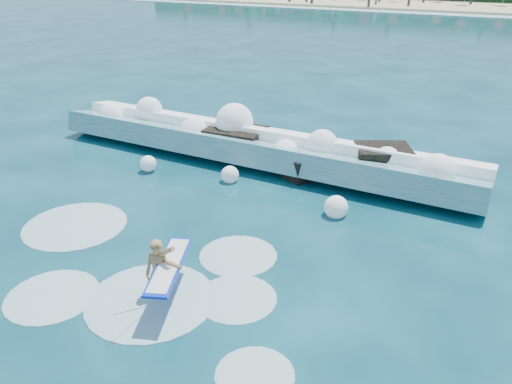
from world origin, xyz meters
TOP-DOWN VIEW (x-y plane):
  - ground at (0.00, 0.00)m, footprint 200.00×200.00m
  - beach at (0.00, 78.00)m, footprint 140.00×20.00m
  - wet_band at (0.00, 67.00)m, footprint 140.00×5.00m
  - breaking_wave at (-1.17, 6.78)m, footprint 16.71×2.66m
  - rock_cluster at (0.49, 7.08)m, footprint 8.02×3.23m
  - surfer_with_board at (1.06, -1.68)m, footprint 1.40×2.89m
  - wave_spray at (-1.41, 6.77)m, footprint 14.65×4.50m
  - surf_foam at (-0.32, -1.20)m, footprint 9.58×5.62m
  - beachgoers at (-2.24, 74.73)m, footprint 106.95×13.91m

SIDE VIEW (x-z plane):
  - ground at x=0.00m, z-range 0.00..0.00m
  - surf_foam at x=-0.32m, z-range -0.07..0.07m
  - wet_band at x=0.00m, z-range 0.00..0.08m
  - beach at x=0.00m, z-range 0.00..0.40m
  - rock_cluster at x=0.49m, z-range -0.24..1.05m
  - breaking_wave at x=-1.17m, z-range -0.22..1.22m
  - surfer_with_board at x=1.06m, z-range -0.22..1.49m
  - wave_spray at x=-1.41m, z-range -0.09..1.93m
  - beachgoers at x=-2.24m, z-range 0.14..2.06m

